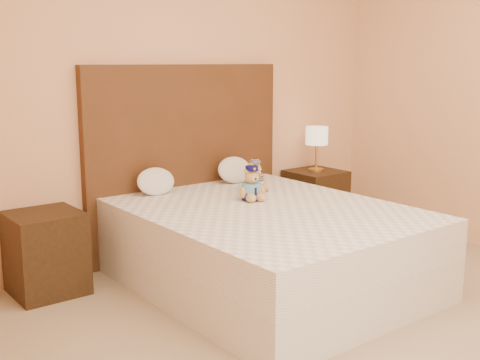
# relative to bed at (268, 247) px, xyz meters

# --- Properties ---
(ground) EXTENTS (4.00, 4.50, 0.00)m
(ground) POSITION_rel_bed_xyz_m (0.00, -1.20, -0.28)
(ground) COLOR tan
(ground) RESTS_ON ground
(room_walls) EXTENTS (4.04, 4.52, 2.72)m
(room_walls) POSITION_rel_bed_xyz_m (0.00, -0.74, 1.53)
(room_walls) COLOR #ECAF80
(room_walls) RESTS_ON ground
(bed) EXTENTS (1.60, 2.00, 0.55)m
(bed) POSITION_rel_bed_xyz_m (0.00, 0.00, 0.00)
(bed) COLOR white
(bed) RESTS_ON ground
(headboard) EXTENTS (1.75, 0.08, 1.50)m
(headboard) POSITION_rel_bed_xyz_m (0.00, 1.01, 0.47)
(headboard) COLOR #532C18
(headboard) RESTS_ON ground
(nightstand_left) EXTENTS (0.45, 0.45, 0.55)m
(nightstand_left) POSITION_rel_bed_xyz_m (-1.25, 0.80, -0.00)
(nightstand_left) COLOR #332010
(nightstand_left) RESTS_ON ground
(nightstand_right) EXTENTS (0.45, 0.45, 0.55)m
(nightstand_right) POSITION_rel_bed_xyz_m (1.25, 0.80, -0.00)
(nightstand_right) COLOR #332010
(nightstand_right) RESTS_ON ground
(lamp) EXTENTS (0.20, 0.20, 0.40)m
(lamp) POSITION_rel_bed_xyz_m (1.25, 0.80, 0.57)
(lamp) COLOR gold
(lamp) RESTS_ON nightstand_right
(teddy_police) EXTENTS (0.25, 0.24, 0.24)m
(teddy_police) POSITION_rel_bed_xyz_m (0.06, 0.25, 0.40)
(teddy_police) COLOR tan
(teddy_police) RESTS_ON bed
(teddy_prisoner) EXTENTS (0.25, 0.24, 0.23)m
(teddy_prisoner) POSITION_rel_bed_xyz_m (0.27, 0.47, 0.39)
(teddy_prisoner) COLOR tan
(teddy_prisoner) RESTS_ON bed
(pillow_left) EXTENTS (0.31, 0.20, 0.22)m
(pillow_left) POSITION_rel_bed_xyz_m (-0.39, 0.83, 0.38)
(pillow_left) COLOR white
(pillow_left) RESTS_ON bed
(pillow_right) EXTENTS (0.32, 0.21, 0.23)m
(pillow_right) POSITION_rel_bed_xyz_m (0.35, 0.83, 0.39)
(pillow_right) COLOR white
(pillow_right) RESTS_ON bed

